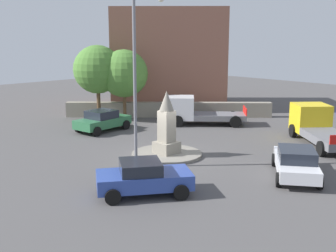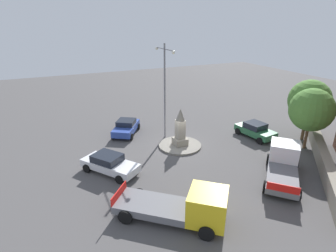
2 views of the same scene
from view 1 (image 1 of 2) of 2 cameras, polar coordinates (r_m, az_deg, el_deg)
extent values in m
plane|color=#4F4C4C|center=(23.92, -0.18, -3.89)|extent=(80.00, 80.00, 0.00)
cylinder|color=gray|center=(23.90, -0.18, -3.70)|extent=(3.84, 3.84, 0.16)
cube|color=gray|center=(23.80, -0.18, -2.79)|extent=(1.14, 1.14, 0.62)
cube|color=gray|center=(23.53, -0.18, -0.04)|extent=(0.73, 0.73, 1.71)
cone|color=gray|center=(23.28, -0.18, 3.31)|extent=(0.80, 0.80, 1.07)
cylinder|color=slate|center=(21.19, -4.36, 6.15)|extent=(0.16, 0.16, 8.79)
cube|color=#2D479E|center=(18.14, -3.13, -7.01)|extent=(4.24, 3.64, 0.62)
cube|color=#1E232D|center=(17.95, -3.63, -5.36)|extent=(2.29, 2.29, 0.49)
cylinder|color=black|center=(19.30, 0.52, -6.79)|extent=(0.66, 0.53, 0.64)
cylinder|color=black|center=(17.63, 1.72, -8.64)|extent=(0.66, 0.53, 0.64)
cylinder|color=black|center=(18.97, -7.60, -7.24)|extent=(0.66, 0.53, 0.64)
cylinder|color=black|center=(17.27, -7.22, -9.18)|extent=(0.66, 0.53, 0.64)
cube|color=#2D6B42|center=(30.21, -8.52, 0.51)|extent=(4.08, 2.26, 0.59)
cube|color=#1E232D|center=(30.05, -8.67, 1.53)|extent=(1.95, 1.84, 0.53)
cylinder|color=black|center=(28.73, -9.26, -0.71)|extent=(0.66, 0.30, 0.64)
cylinder|color=black|center=(30.04, -11.55, -0.25)|extent=(0.66, 0.30, 0.64)
cylinder|color=black|center=(30.58, -5.51, 0.16)|extent=(0.66, 0.30, 0.64)
cylinder|color=black|center=(31.81, -7.82, 0.56)|extent=(0.66, 0.30, 0.64)
cube|color=silver|center=(21.16, 16.32, -4.82)|extent=(4.61, 3.99, 0.55)
cube|color=#1E232D|center=(20.79, 16.48, -3.57)|extent=(2.57, 2.47, 0.53)
cylinder|color=black|center=(22.64, 13.70, -4.31)|extent=(0.65, 0.55, 0.64)
cylinder|color=black|center=(22.82, 18.03, -4.43)|extent=(0.65, 0.55, 0.64)
cylinder|color=black|center=(19.68, 14.24, -6.80)|extent=(0.65, 0.55, 0.64)
cylinder|color=black|center=(19.89, 19.23, -6.91)|extent=(0.65, 0.55, 0.64)
cube|color=yellow|center=(29.31, 18.09, 1.04)|extent=(2.89, 2.89, 1.74)
cube|color=slate|center=(26.62, 20.46, -1.60)|extent=(4.34, 4.58, 0.45)
cylinder|color=black|center=(29.24, 16.00, -0.60)|extent=(0.76, 0.82, 0.84)
cylinder|color=black|center=(30.00, 19.74, -0.53)|extent=(0.76, 0.82, 0.84)
cylinder|color=black|center=(25.15, 19.39, -2.80)|extent=(0.76, 0.82, 0.84)
cube|color=silver|center=(32.00, 1.62, 2.41)|extent=(2.79, 2.79, 1.65)
cube|color=slate|center=(32.18, 6.72, 1.26)|extent=(4.03, 4.11, 0.40)
cube|color=red|center=(32.28, 10.02, 2.00)|extent=(1.44, 1.35, 0.50)
cylinder|color=black|center=(31.16, 1.25, 0.62)|extent=(0.78, 0.80, 0.84)
cylinder|color=black|center=(33.12, 1.34, 1.29)|extent=(0.78, 0.80, 0.84)
cylinder|color=black|center=(31.34, 8.80, 0.54)|extent=(0.78, 0.80, 0.84)
cylinder|color=black|center=(33.29, 8.45, 1.21)|extent=(0.78, 0.80, 0.84)
cube|color=gray|center=(35.03, 0.09, 2.16)|extent=(12.14, 12.06, 1.18)
cube|color=brown|center=(40.51, 0.17, 8.84)|extent=(13.14, 13.14, 8.73)
cylinder|color=brown|center=(34.41, -9.04, 3.02)|extent=(0.29, 0.29, 2.58)
sphere|color=#4C7F33|center=(34.12, -9.18, 7.32)|extent=(3.71, 3.71, 3.71)
cylinder|color=brown|center=(34.16, -5.68, 2.79)|extent=(0.25, 0.25, 2.29)
sphere|color=#4C7F33|center=(33.86, -5.76, 6.85)|extent=(3.66, 3.66, 3.66)
camera|label=2|loc=(36.30, 37.05, 16.08)|focal=28.77mm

